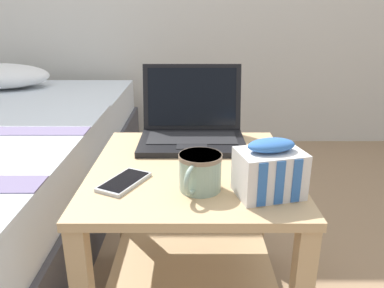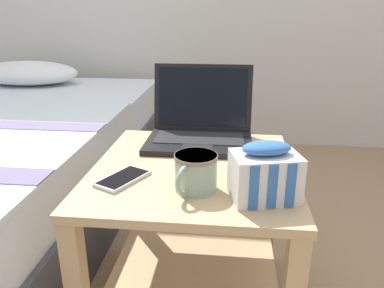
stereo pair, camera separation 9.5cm
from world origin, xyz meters
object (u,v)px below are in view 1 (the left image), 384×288
object	(u,v)px
laptop	(192,127)
mug_front_left	(200,170)
cell_phone	(124,182)
snack_bag	(269,170)

from	to	relation	value
laptop	mug_front_left	distance (m)	0.35
laptop	mug_front_left	size ratio (longest dim) A/B	2.46
mug_front_left	cell_phone	world-z (taller)	mug_front_left
snack_bag	cell_phone	xyz separation A→B (m)	(-0.34, 0.06, -0.06)
laptop	mug_front_left	xyz separation A→B (m)	(0.02, -0.35, 0.00)
snack_bag	mug_front_left	bearing A→B (deg)	171.15
laptop	snack_bag	xyz separation A→B (m)	(0.18, -0.38, 0.01)
laptop	mug_front_left	world-z (taller)	laptop
snack_bag	cell_phone	size ratio (longest dim) A/B	1.06
mug_front_left	snack_bag	distance (m)	0.16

